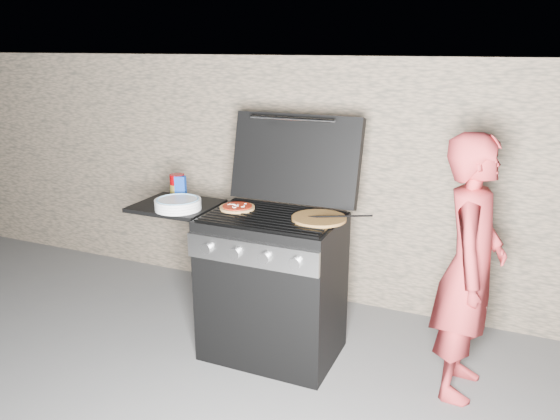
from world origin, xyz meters
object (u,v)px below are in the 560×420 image
at_px(pizza_topped, 237,207).
at_px(person, 470,269).
at_px(sauce_jar, 178,185).
at_px(gas_grill, 236,279).

xyz_separation_m(pizza_topped, person, (1.37, 0.05, -0.19)).
relative_size(pizza_topped, sauce_jar, 1.41).
height_order(gas_grill, sauce_jar, sauce_jar).
xyz_separation_m(gas_grill, sauce_jar, (-0.51, 0.15, 0.52)).
xyz_separation_m(sauce_jar, person, (1.88, -0.07, -0.25)).
bearing_deg(gas_grill, person, 3.51).
height_order(pizza_topped, person, person).
distance_m(pizza_topped, person, 1.38).
distance_m(gas_grill, person, 1.40).
xyz_separation_m(pizza_topped, sauce_jar, (-0.51, 0.12, 0.06)).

